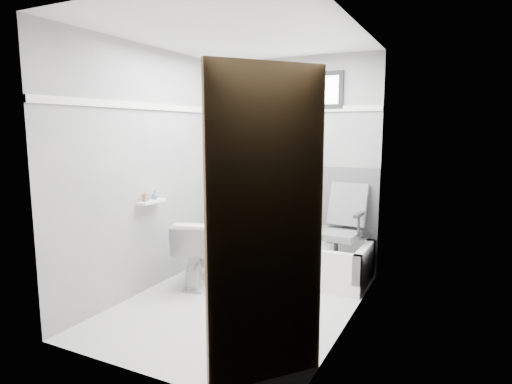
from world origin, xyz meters
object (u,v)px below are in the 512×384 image
Objects in this scene: bathtub at (298,258)px; door at (285,245)px; soap_bottle_b at (155,195)px; soap_bottle_a at (145,196)px; office_chair at (337,228)px; toilet at (199,252)px.

door is (0.75, -2.21, 0.79)m from bathtub.
bathtub is 2.46m from door.
bathtub is 1.68m from soap_bottle_b.
soap_bottle_a is at bearing -90.00° from soap_bottle_b.
office_chair is at bearing 7.11° from bathtub.
door is 2.30m from soap_bottle_b.
soap_bottle_a reaches higher than bathtub.
soap_bottle_b is (-1.57, -0.99, 0.38)m from office_chair.
door is 2.23m from soap_bottle_a.
bathtub is at bearing 108.75° from door.
bathtub is 0.55m from office_chair.
toilet is at bearing -147.29° from office_chair.
soap_bottle_a is (-1.92, 1.13, -0.03)m from door.
bathtub is at bearing 42.77° from soap_bottle_a.
office_chair reaches higher than bathtub.
office_chair is 1.46m from toilet.
soap_bottle_b is (0.00, 0.14, -0.01)m from soap_bottle_a.
soap_bottle_b reaches higher than bathtub.
toilet is 7.96× the size of soap_bottle_b.
soap_bottle_a reaches higher than toilet.
soap_bottle_a is at bearing 37.11° from toilet.
soap_bottle_a reaches higher than soap_bottle_b.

